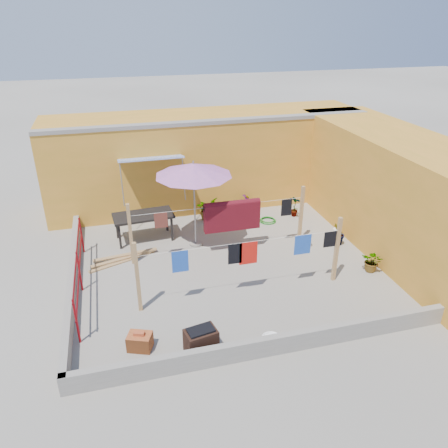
{
  "coord_description": "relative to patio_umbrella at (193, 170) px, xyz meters",
  "views": [
    {
      "loc": [
        -2.75,
        -10.0,
        6.35
      ],
      "look_at": [
        -0.01,
        0.3,
        1.14
      ],
      "focal_mm": 35.0,
      "sensor_mm": 36.0,
      "label": 1
    }
  ],
  "objects": [
    {
      "name": "plant_right_a",
      "position": [
        3.68,
        1.13,
        -1.99
      ],
      "size": [
        0.46,
        0.48,
        0.76
      ],
      "primitive_type": "imported",
      "rotation": [
        0.0,
        0.0,
        2.24
      ],
      "color": "#255B1A",
      "rests_on": "ground"
    },
    {
      "name": "lumber_pile",
      "position": [
        -2.18,
        -0.38,
        -2.3
      ],
      "size": [
        1.94,
        0.81,
        0.12
      ],
      "color": "tan",
      "rests_on": "ground"
    },
    {
      "name": "wall_right",
      "position": [
        5.8,
        -1.4,
        -0.76
      ],
      "size": [
        2.4,
        9.0,
        3.2
      ],
      "primitive_type": "cube",
      "color": "orange",
      "rests_on": "ground"
    },
    {
      "name": "wall_back",
      "position": [
        1.09,
        3.29,
        -0.75
      ],
      "size": [
        11.0,
        3.27,
        3.21
      ],
      "color": "orange",
      "rests_on": "ground"
    },
    {
      "name": "patio_umbrella",
      "position": [
        0.0,
        0.0,
        0.0
      ],
      "size": [
        2.49,
        2.49,
        2.63
      ],
      "color": "gray",
      "rests_on": "ground"
    },
    {
      "name": "plant_back_a",
      "position": [
        0.73,
        1.7,
        -1.99
      ],
      "size": [
        0.89,
        0.87,
        0.74
      ],
      "primitive_type": "imported",
      "rotation": [
        0.0,
        0.0,
        0.66
      ],
      "color": "#255B1A",
      "rests_on": "ground"
    },
    {
      "name": "parapet_front",
      "position": [
        0.6,
        -4.98,
        -2.14
      ],
      "size": [
        8.3,
        0.16,
        0.44
      ],
      "primitive_type": "cube",
      "color": "gray",
      "rests_on": "ground"
    },
    {
      "name": "white_basin",
      "position": [
        0.71,
        -4.6,
        -2.32
      ],
      "size": [
        0.44,
        0.44,
        0.08
      ],
      "color": "white",
      "rests_on": "ground"
    },
    {
      "name": "outdoor_table",
      "position": [
        -1.45,
        0.75,
        -1.61
      ],
      "size": [
        1.85,
        1.03,
        0.84
      ],
      "color": "black",
      "rests_on": "ground"
    },
    {
      "name": "parapet_left",
      "position": [
        -3.48,
        -1.4,
        -2.14
      ],
      "size": [
        0.16,
        7.3,
        0.44
      ],
      "primitive_type": "cube",
      "color": "gray",
      "rests_on": "ground"
    },
    {
      "name": "brick_stack",
      "position": [
        -2.03,
        -4.13,
        -2.18
      ],
      "size": [
        0.59,
        0.51,
        0.43
      ],
      "color": "#B45A29",
      "rests_on": "ground"
    },
    {
      "name": "water_jug_a",
      "position": [
        3.21,
        -0.97,
        -2.22
      ],
      "size": [
        0.21,
        0.21,
        0.33
      ],
      "color": "white",
      "rests_on": "ground"
    },
    {
      "name": "red_railing",
      "position": [
        -3.25,
        -1.6,
        -1.64
      ],
      "size": [
        0.05,
        4.2,
        1.1
      ],
      "color": "maroon",
      "rests_on": "ground"
    },
    {
      "name": "plant_right_c",
      "position": [
        4.3,
        -2.69,
        -2.06
      ],
      "size": [
        0.72,
        0.73,
        0.61
      ],
      "primitive_type": "imported",
      "rotation": [
        0.0,
        0.0,
        5.44
      ],
      "color": "#255B1A",
      "rests_on": "ground"
    },
    {
      "name": "plant_back_b",
      "position": [
        2.16,
        1.8,
        -2.02
      ],
      "size": [
        0.47,
        0.47,
        0.69
      ],
      "primitive_type": "imported",
      "rotation": [
        0.0,
        0.0,
        1.32
      ],
      "color": "#255B1A",
      "rests_on": "ground"
    },
    {
      "name": "water_jug_b",
      "position": [
        4.3,
        -0.7,
        -2.2
      ],
      "size": [
        0.23,
        0.23,
        0.37
      ],
      "color": "white",
      "rests_on": "ground"
    },
    {
      "name": "brazier",
      "position": [
        -0.82,
        -4.55,
        -2.08
      ],
      "size": [
        0.71,
        0.54,
        0.58
      ],
      "color": "black",
      "rests_on": "ground"
    },
    {
      "name": "clothesline_rig",
      "position": [
        0.89,
        -0.9,
        -1.29
      ],
      "size": [
        5.09,
        2.35,
        1.8
      ],
      "color": "tan",
      "rests_on": "ground"
    },
    {
      "name": "plant_right_b",
      "position": [
        4.14,
        -1.12,
        -2.0
      ],
      "size": [
        0.47,
        0.5,
        0.73
      ],
      "primitive_type": "imported",
      "rotation": [
        0.0,
        0.0,
        4.27
      ],
      "color": "#255B1A",
      "rests_on": "ground"
    },
    {
      "name": "green_hose",
      "position": [
        2.66,
        0.97,
        -2.33
      ],
      "size": [
        0.56,
        0.56,
        0.08
      ],
      "color": "#1A761B",
      "rests_on": "ground"
    },
    {
      "name": "ground",
      "position": [
        0.6,
        -1.4,
        -2.36
      ],
      "size": [
        80.0,
        80.0,
        0.0
      ],
      "primitive_type": "plane",
      "color": "#9E998E",
      "rests_on": "ground"
    }
  ]
}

